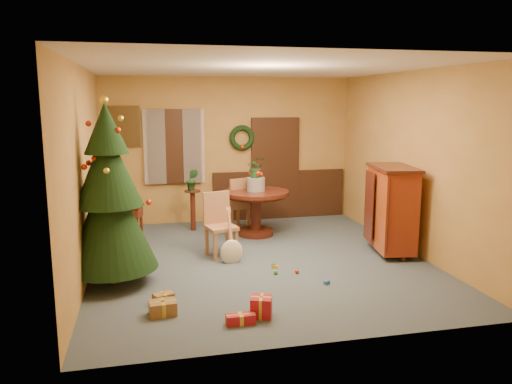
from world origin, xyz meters
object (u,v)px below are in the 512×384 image
object	(u,v)px
christmas_tree	(109,197)
writing_desk	(121,214)
sideboard	(392,207)
dining_table	(256,204)
chair_near	(219,222)

from	to	relation	value
christmas_tree	writing_desk	world-z (taller)	christmas_tree
christmas_tree	writing_desk	bearing A→B (deg)	89.23
sideboard	christmas_tree	bearing A→B (deg)	-174.09
dining_table	writing_desk	size ratio (longest dim) A/B	1.46
dining_table	writing_desk	world-z (taller)	dining_table
writing_desk	chair_near	bearing A→B (deg)	-35.47
chair_near	christmas_tree	world-z (taller)	christmas_tree
writing_desk	sideboard	size ratio (longest dim) A/B	0.58
sideboard	writing_desk	bearing A→B (deg)	159.42
dining_table	christmas_tree	distance (m)	3.19
dining_table	christmas_tree	world-z (taller)	christmas_tree
dining_table	sideboard	bearing A→B (deg)	-39.38
dining_table	christmas_tree	size ratio (longest dim) A/B	0.48
chair_near	christmas_tree	size ratio (longest dim) A/B	0.41
writing_desk	dining_table	bearing A→B (deg)	-1.42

